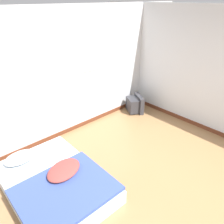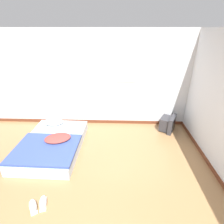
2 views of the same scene
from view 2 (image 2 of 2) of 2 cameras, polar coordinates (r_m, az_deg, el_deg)
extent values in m
plane|color=#997047|center=(3.10, -11.80, -31.41)|extent=(20.00, 20.00, 0.00)
cube|color=silver|center=(4.84, -5.20, 10.27)|extent=(7.43, 0.06, 2.60)
cube|color=brown|center=(5.28, -4.72, -3.09)|extent=(7.43, 0.02, 0.09)
cube|color=silver|center=(4.67, 2.68, 15.47)|extent=(0.98, 0.01, 0.98)
cube|color=white|center=(4.66, 2.68, 15.46)|extent=(0.91, 0.01, 0.91)
cube|color=silver|center=(4.41, -18.77, -9.86)|extent=(1.34, 1.91, 0.23)
ellipsoid|color=white|center=(4.96, -18.65, -3.09)|extent=(0.53, 0.35, 0.14)
cube|color=#384C93|center=(4.06, -20.81, -11.09)|extent=(1.35, 1.12, 0.05)
ellipsoid|color=#993D38|center=(4.20, -17.31, -8.11)|extent=(0.68, 0.56, 0.11)
cube|color=#333338|center=(5.07, 17.03, -3.52)|extent=(0.41, 0.48, 0.35)
cube|color=#333338|center=(5.03, 18.95, -3.79)|extent=(0.33, 0.49, 0.44)
cube|color=black|center=(5.02, 19.58, -3.83)|extent=(0.20, 0.37, 0.32)
cube|color=silver|center=(3.40, -24.28, -26.61)|extent=(0.22, 0.27, 0.02)
ellipsoid|color=white|center=(3.36, -24.44, -26.10)|extent=(0.23, 0.28, 0.09)
cube|color=silver|center=(3.38, -21.49, -26.23)|extent=(0.17, 0.28, 0.02)
ellipsoid|color=white|center=(3.34, -21.64, -25.71)|extent=(0.18, 0.28, 0.09)
camera|label=1|loc=(2.70, -72.10, 11.40)|focal=35.00mm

